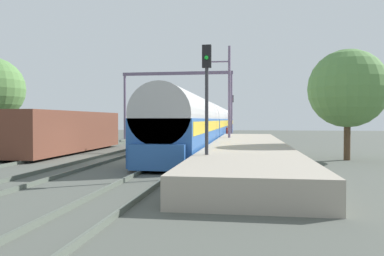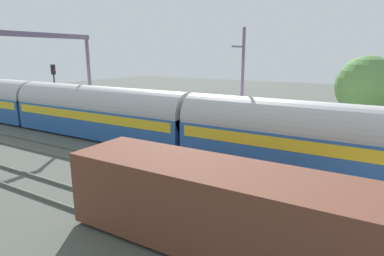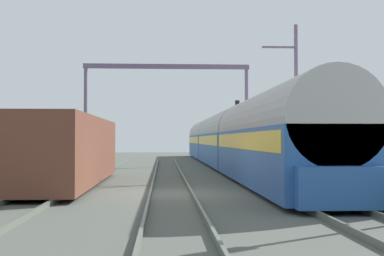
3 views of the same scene
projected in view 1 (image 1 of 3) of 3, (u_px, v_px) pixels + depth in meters
ground at (109, 159)px, 22.03m from camera, size 120.00×120.00×0.00m
track_far_west at (41, 156)px, 22.65m from camera, size 1.52×60.00×0.16m
track_west at (109, 157)px, 22.03m from camera, size 1.52×60.00×0.16m
track_east at (181, 158)px, 21.41m from camera, size 1.52×60.00×0.16m
platform at (248, 150)px, 22.83m from camera, size 4.40×28.00×0.90m
passenger_train at (211, 123)px, 40.04m from camera, size 2.93×49.20×3.82m
freight_car at (67, 132)px, 25.98m from camera, size 2.80×13.00×2.70m
person_crossing at (228, 132)px, 37.84m from camera, size 0.46×0.45×1.73m
railway_signal_near at (207, 93)px, 14.86m from camera, size 0.36×0.30×5.26m
railway_signal_far at (232, 111)px, 47.22m from camera, size 0.36×0.30×5.39m
catenary_gantry at (177, 91)px, 43.56m from camera, size 13.00×0.28×7.86m
catenary_pole_east_mid at (229, 96)px, 29.04m from camera, size 1.90×0.20×8.00m
tree_east_background at (348, 89)px, 21.16m from camera, size 4.41×4.41×6.27m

